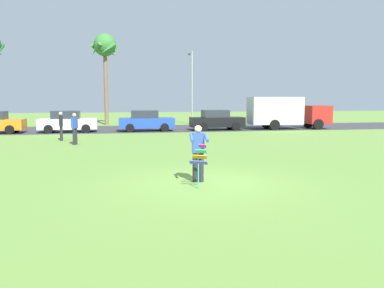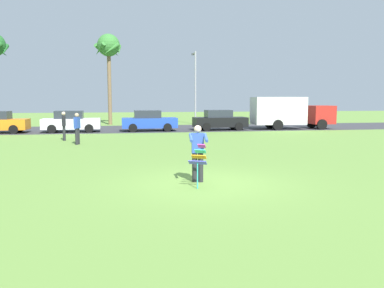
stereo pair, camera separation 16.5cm
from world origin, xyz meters
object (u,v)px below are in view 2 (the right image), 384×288
at_px(kite_held, 199,159).
at_px(parked_car_blue, 149,121).
at_px(person_kite_flyer, 198,151).
at_px(parked_car_white, 71,122).
at_px(parked_car_black, 220,120).
at_px(parked_truck_red_cab, 288,112).
at_px(person_walker_far, 77,128).
at_px(person_walker_near, 64,125).
at_px(streetlight_pole, 195,83).
at_px(palm_tree_right_near, 109,49).

bearing_deg(kite_held, parked_car_blue, 90.35).
bearing_deg(person_kite_flyer, parked_car_white, 107.64).
bearing_deg(person_kite_flyer, parked_car_black, 74.16).
distance_m(person_kite_flyer, parked_truck_red_cab, 21.97).
distance_m(kite_held, person_walker_far, 12.34).
height_order(person_kite_flyer, kite_held, person_kite_flyer).
bearing_deg(person_walker_far, person_walker_near, 114.33).
bearing_deg(streetlight_pole, person_kite_flyer, -100.21).
bearing_deg(parked_truck_red_cab, parked_car_white, 180.00).
distance_m(person_kite_flyer, streetlight_pole, 27.08).
bearing_deg(streetlight_pole, person_walker_near, -127.75).
height_order(kite_held, palm_tree_right_near, palm_tree_right_near).
distance_m(parked_car_white, streetlight_pole, 13.55).
bearing_deg(parked_car_white, parked_car_blue, 0.01).
bearing_deg(kite_held, palm_tree_right_near, 96.75).
xyz_separation_m(kite_held, parked_car_black, (5.48, 19.67, -0.06)).
relative_size(parked_car_white, person_walker_far, 2.45).
distance_m(person_kite_flyer, parked_car_black, 19.70).
xyz_separation_m(kite_held, parked_truck_red_cab, (11.21, 19.67, 0.58)).
bearing_deg(parked_car_blue, parked_car_black, -0.01).
bearing_deg(person_walker_near, parked_car_blue, 47.55).
bearing_deg(parked_truck_red_cab, person_kite_flyer, -120.37).
bearing_deg(person_kite_flyer, kite_held, -98.13).
bearing_deg(palm_tree_right_near, parked_car_white, -107.76).
relative_size(parked_car_white, palm_tree_right_near, 0.50).
bearing_deg(parked_car_white, person_walker_far, -80.74).
distance_m(parked_car_black, palm_tree_right_near, 13.58).
xyz_separation_m(kite_held, person_walker_far, (-4.58, 11.46, 0.10)).
distance_m(parked_car_white, parked_car_blue, 5.80).
bearing_deg(palm_tree_right_near, person_kite_flyer, -82.85).
xyz_separation_m(parked_car_black, parked_truck_red_cab, (5.73, 0.00, 0.64)).
height_order(person_kite_flyer, parked_truck_red_cab, parked_truck_red_cab).
height_order(person_kite_flyer, palm_tree_right_near, palm_tree_right_near).
height_order(person_kite_flyer, parked_car_black, person_kite_flyer).
bearing_deg(parked_truck_red_cab, person_walker_near, -160.40).
bearing_deg(person_walker_near, parked_car_black, 28.38).
height_order(parked_car_blue, streetlight_pole, streetlight_pole).
xyz_separation_m(parked_car_white, parked_truck_red_cab, (17.13, -0.00, 0.64)).
xyz_separation_m(kite_held, person_walker_near, (-5.59, 13.69, 0.10)).
relative_size(parked_car_blue, parked_truck_red_cab, 0.62).
distance_m(palm_tree_right_near, person_walker_near, 15.63).
xyz_separation_m(kite_held, streetlight_pole, (4.87, 27.20, 3.16)).
distance_m(kite_held, parked_car_blue, 19.67).
bearing_deg(streetlight_pole, kite_held, -100.15).
distance_m(parked_car_black, streetlight_pole, 8.21).
relative_size(kite_held, person_walker_far, 0.71).
relative_size(parked_car_black, person_walker_near, 2.46).
height_order(parked_car_black, palm_tree_right_near, palm_tree_right_near).
bearing_deg(parked_car_black, palm_tree_right_near, 136.99).
xyz_separation_m(parked_car_blue, palm_tree_right_near, (-3.18, 8.19, 6.34)).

